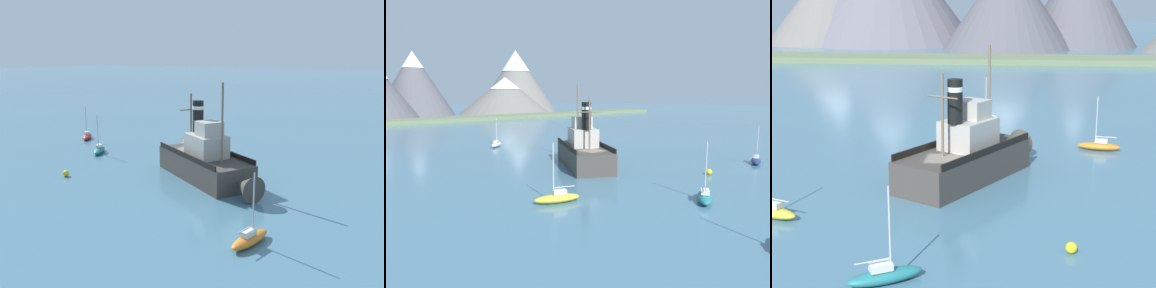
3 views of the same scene
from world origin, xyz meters
The scene contains 7 objects.
ground_plane centered at (0.00, 0.00, 0.00)m, with size 600.00×600.00×0.00m, color #477289.
old_tugboat centered at (1.59, 3.21, 1.83)m, with size 10.18×14.14×9.90m.
sailboat_teal centered at (-1.18, -14.05, 0.43)m, with size 3.85×2.84×4.90m.
sailboat_orange centered at (12.60, 12.55, 0.43)m, with size 3.94×1.83×4.90m.
sailboat_yellow centered at (-10.14, -6.08, 0.43)m, with size 3.94×2.44×4.90m.
sailboat_red centered at (-6.79, -21.80, 0.43)m, with size 3.73×3.10×4.90m.
mooring_buoy centered at (8.14, -9.85, 0.32)m, with size 0.64×0.64×0.64m, color yellow.
Camera 1 is at (35.98, 22.10, 12.46)m, focal length 38.00 mm.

